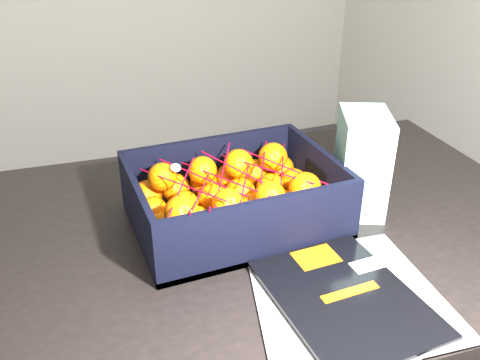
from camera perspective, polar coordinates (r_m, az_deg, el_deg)
name	(u,v)px	position (r m, az deg, el deg)	size (l,w,h in m)	color
table	(260,264)	(1.09, 2.24, -9.24)	(1.26, 0.89, 0.75)	black
magazine_stack	(347,299)	(0.85, 11.72, -12.81)	(0.34, 0.33, 0.02)	silver
produce_crate	(234,204)	(1.01, -0.64, -2.72)	(0.39, 0.29, 0.13)	brown
clementine_heap	(235,198)	(1.01, -0.51, -1.99)	(0.37, 0.27, 0.11)	#FE6A05
mesh_net	(232,179)	(0.97, -0.94, 0.15)	(0.32, 0.26, 0.09)	#B50626
retail_carton	(362,163)	(1.06, 13.31, 1.87)	(0.09, 0.14, 0.21)	white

